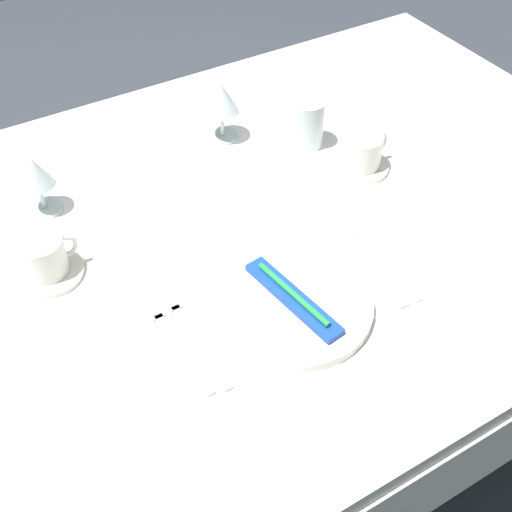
{
  "coord_description": "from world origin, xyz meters",
  "views": [
    {
      "loc": [
        -0.41,
        -0.82,
        1.59
      ],
      "look_at": [
        0.01,
        -0.1,
        0.76
      ],
      "focal_mm": 46.74,
      "sensor_mm": 36.0,
      "label": 1
    }
  ],
  "objects": [
    {
      "name": "spoon_soup",
      "position": [
        0.21,
        -0.18,
        0.74
      ],
      "size": [
        0.03,
        0.23,
        0.01
      ],
      "color": "beige",
      "rests_on": "dining_table"
    },
    {
      "name": "toothbrush_package",
      "position": [
        0.01,
        -0.22,
        0.77
      ],
      "size": [
        0.07,
        0.21,
        0.02
      ],
      "color": "blue",
      "rests_on": "dinner_plate"
    },
    {
      "name": "dinner_knife",
      "position": [
        0.18,
        -0.21,
        0.74
      ],
      "size": [
        0.02,
        0.23,
        0.0
      ],
      "color": "beige",
      "rests_on": "dining_table"
    },
    {
      "name": "saucer_right",
      "position": [
        0.34,
        0.03,
        0.74
      ],
      "size": [
        0.12,
        0.12,
        0.01
      ],
      "primitive_type": "cylinder",
      "color": "white",
      "rests_on": "dining_table"
    },
    {
      "name": "coffee_cup_right",
      "position": [
        0.34,
        0.03,
        0.78
      ],
      "size": [
        0.11,
        0.09,
        0.07
      ],
      "color": "white",
      "rests_on": "saucer_right"
    },
    {
      "name": "fork_inner",
      "position": [
        -0.19,
        -0.19,
        0.74
      ],
      "size": [
        0.02,
        0.21,
        0.0
      ],
      "color": "beige",
      "rests_on": "dining_table"
    },
    {
      "name": "fork_outer",
      "position": [
        -0.16,
        -0.19,
        0.74
      ],
      "size": [
        0.02,
        0.22,
        0.0
      ],
      "color": "beige",
      "rests_on": "dining_table"
    },
    {
      "name": "drink_tumbler",
      "position": [
        0.3,
        0.16,
        0.79
      ],
      "size": [
        0.07,
        0.07,
        0.11
      ],
      "color": "silver",
      "rests_on": "dining_table"
    },
    {
      "name": "coffee_cup_left",
      "position": [
        -0.31,
        0.06,
        0.78
      ],
      "size": [
        0.1,
        0.08,
        0.07
      ],
      "color": "white",
      "rests_on": "saucer_left"
    },
    {
      "name": "dining_table",
      "position": [
        0.0,
        0.0,
        0.66
      ],
      "size": [
        1.8,
        1.11,
        0.74
      ],
      "color": "white",
      "rests_on": "ground"
    },
    {
      "name": "wine_glass_centre",
      "position": [
        -0.26,
        0.23,
        0.82
      ],
      "size": [
        0.07,
        0.07,
        0.12
      ],
      "color": "silver",
      "rests_on": "dining_table"
    },
    {
      "name": "ground_plane",
      "position": [
        0.0,
        0.0,
        0.0
      ],
      "size": [
        6.0,
        6.0,
        0.0
      ],
      "primitive_type": "plane",
      "color": "#383D47"
    },
    {
      "name": "dinner_plate",
      "position": [
        0.01,
        -0.22,
        0.75
      ],
      "size": [
        0.27,
        0.27,
        0.02
      ],
      "primitive_type": "cylinder",
      "color": "white",
      "rests_on": "dining_table"
    },
    {
      "name": "saucer_left",
      "position": [
        -0.31,
        0.06,
        0.74
      ],
      "size": [
        0.13,
        0.13,
        0.01
      ],
      "primitive_type": "cylinder",
      "color": "white",
      "rests_on": "dining_table"
    },
    {
      "name": "wine_glass_right",
      "position": [
        0.15,
        0.27,
        0.83
      ],
      "size": [
        0.08,
        0.08,
        0.13
      ],
      "color": "silver",
      "rests_on": "dining_table"
    }
  ]
}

